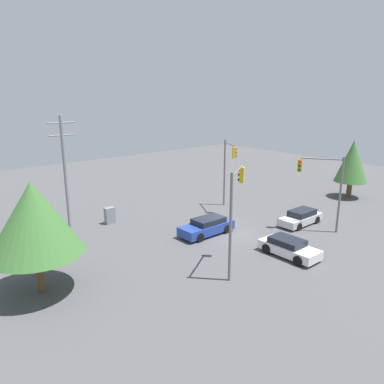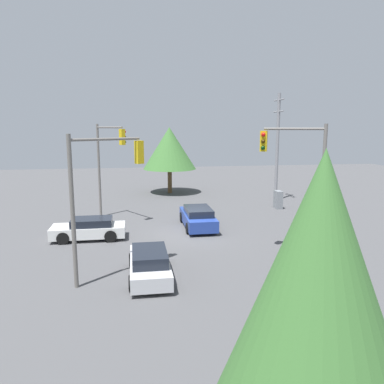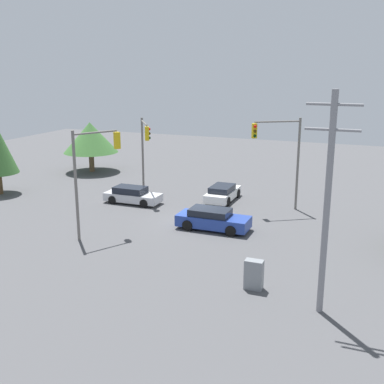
{
  "view_description": "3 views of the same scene",
  "coord_description": "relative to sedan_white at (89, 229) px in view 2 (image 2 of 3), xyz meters",
  "views": [
    {
      "loc": [
        21.15,
        20.61,
        11.32
      ],
      "look_at": [
        1.4,
        -2.63,
        3.24
      ],
      "focal_mm": 35.0,
      "sensor_mm": 36.0,
      "label": 1
    },
    {
      "loc": [
        -22.66,
        3.5,
        6.66
      ],
      "look_at": [
        0.76,
        -0.24,
        2.54
      ],
      "focal_mm": 35.0,
      "sensor_mm": 36.0,
      "label": 2
    },
    {
      "loc": [
        11.44,
        -29.32,
        10.47
      ],
      "look_at": [
        0.04,
        -1.03,
        2.49
      ],
      "focal_mm": 45.0,
      "sensor_mm": 36.0,
      "label": 3
    }
  ],
  "objects": [
    {
      "name": "traffic_signal_main",
      "position": [
        -4.88,
        -10.93,
        3.97
      ],
      "size": [
        1.73,
        2.91,
        6.83
      ],
      "rotation": [
        0.0,
        0.0,
        1.07
      ],
      "color": "slate",
      "rests_on": "ground_plane"
    },
    {
      "name": "sedan_silver",
      "position": [
        -6.41,
        -3.31,
        0.0
      ],
      "size": [
        4.47,
        1.84,
        1.31
      ],
      "rotation": [
        0.0,
        0.0,
        -1.57
      ],
      "color": "silver",
      "rests_on": "ground_plane"
    },
    {
      "name": "sedan_blue",
      "position": [
        1.61,
        -6.91,
        0.05
      ],
      "size": [
        4.8,
        1.98,
        1.39
      ],
      "rotation": [
        0.0,
        0.0,
        -1.57
      ],
      "color": "#233D93",
      "rests_on": "ground_plane"
    },
    {
      "name": "traffic_signal_cross",
      "position": [
        4.76,
        -0.93,
        4.04
      ],
      "size": [
        3.21,
        2.18,
        6.89
      ],
      "rotation": [
        0.0,
        0.0,
        3.71
      ],
      "color": "slate",
      "rests_on": "ground_plane"
    },
    {
      "name": "tree_left",
      "position": [
        15.27,
        -6.39,
        3.92
      ],
      "size": [
        5.35,
        5.35,
        6.65
      ],
      "color": "brown",
      "rests_on": "ground_plane"
    },
    {
      "name": "electrical_cabinet",
      "position": [
        6.41,
        -14.51,
        0.11
      ],
      "size": [
        0.88,
        0.51,
        1.48
      ],
      "primitive_type": "cube",
      "color": "gray",
      "rests_on": "ground_plane"
    },
    {
      "name": "traffic_signal_aux",
      "position": [
        -6.25,
        -1.32,
        3.73
      ],
      "size": [
        2.22,
        3.09,
        6.4
      ],
      "rotation": [
        0.0,
        0.0,
        -0.98
      ],
      "color": "slate",
      "rests_on": "ground_plane"
    },
    {
      "name": "ground_plane",
      "position": [
        0.21,
        -6.18,
        -0.63
      ],
      "size": [
        80.0,
        80.0,
        0.0
      ],
      "primitive_type": "plane",
      "color": "#4C4C4F"
    },
    {
      "name": "tree_right",
      "position": [
        -18.23,
        -5.0,
        3.45
      ],
      "size": [
        3.5,
        3.5,
        6.42
      ],
      "color": "brown",
      "rests_on": "ground_plane"
    },
    {
      "name": "sedan_white",
      "position": [
        0.0,
        0.0,
        0.0
      ],
      "size": [
        1.93,
        4.33,
        1.28
      ],
      "color": "silver",
      "rests_on": "ground_plane"
    },
    {
      "name": "utility_pole_tall",
      "position": [
        9.68,
        -15.57,
        4.46
      ],
      "size": [
        2.2,
        0.28,
        9.62
      ],
      "color": "gray",
      "rests_on": "ground_plane"
    }
  ]
}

